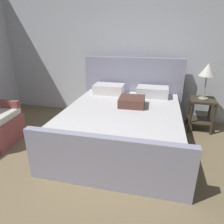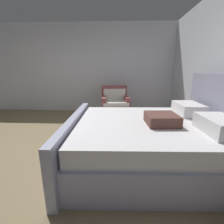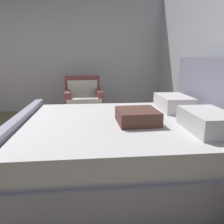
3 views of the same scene
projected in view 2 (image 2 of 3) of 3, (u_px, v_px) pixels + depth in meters
name	position (u px, v px, depth m)	size (l,w,h in m)	color
ground_plane	(38.00, 149.00, 2.77)	(5.40, 6.20, 0.02)	#806E4F
wall_side_left	(75.00, 69.00, 5.08)	(0.12, 6.32, 2.72)	silver
bed	(152.00, 139.00, 2.32)	(2.00, 2.28, 1.28)	#9D9EB8
armchair	(115.00, 107.00, 4.38)	(0.81, 0.80, 0.90)	#914746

